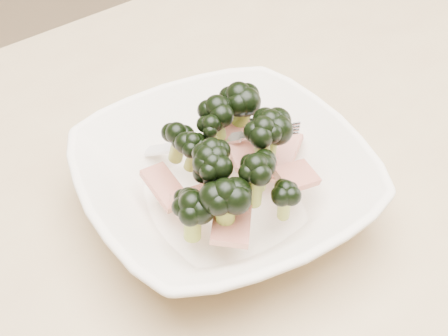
% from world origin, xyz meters
% --- Properties ---
extents(dining_table, '(1.20, 0.80, 0.75)m').
position_xyz_m(dining_table, '(0.00, 0.00, 0.65)').
color(dining_table, tan).
rests_on(dining_table, ground).
extents(broccoli_dish, '(0.29, 0.29, 0.11)m').
position_xyz_m(broccoli_dish, '(-0.01, 0.01, 0.79)').
color(broccoli_dish, white).
rests_on(broccoli_dish, dining_table).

